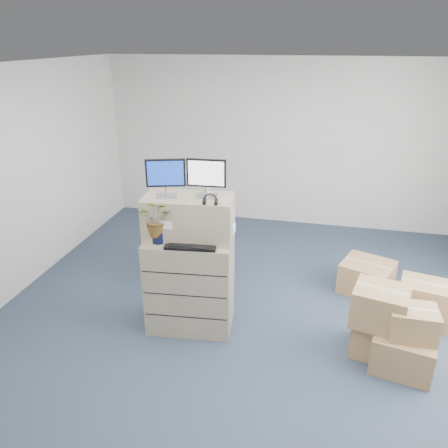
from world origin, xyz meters
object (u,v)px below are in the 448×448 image
Objects in this scene: potted_plant at (158,223)px; office_chair at (195,249)px; monitor_right at (206,176)px; keyboard at (191,245)px; monitor_left at (166,176)px; filing_cabinet_lower at (190,283)px; water_bottle at (196,225)px.

office_chair is (-0.01, 1.29, -0.93)m from potted_plant.
keyboard is at bearing -115.70° from monitor_right.
keyboard is 1.53m from office_chair.
potted_plant is at bearing -126.44° from monitor_left.
monitor_left is 0.89× the size of potted_plant.
filing_cabinet_lower is 1.19m from office_chair.
monitor_right reaches higher than monitor_left.
monitor_right is (0.18, 0.09, 1.23)m from filing_cabinet_lower.
monitor_left is 0.49m from potted_plant.
office_chair is at bearing 90.58° from potted_plant.
monitor_left reaches higher than keyboard.
monitor_left is at bearing 144.49° from keyboard.
office_chair is (-0.36, 1.31, -0.72)m from keyboard.
monitor_left is 0.75× the size of keyboard.
potted_plant is at bearing -157.60° from filing_cabinet_lower.
monitor_left is (-0.22, 0.00, 1.23)m from filing_cabinet_lower.
keyboard is at bearing 85.41° from office_chair.
keyboard is (0.30, -0.17, -0.67)m from monitor_left.
monitor_left is 1.80m from office_chair.
water_bottle is (0.06, 0.08, 0.68)m from filing_cabinet_lower.
monitor_left is 1.48× the size of water_bottle.
water_bottle is at bearing 47.92° from filing_cabinet_lower.
monitor_left is at bearing 173.28° from filing_cabinet_lower.
potted_plant reaches higher than office_chair.
filing_cabinet_lower is 2.67× the size of monitor_right.
keyboard reaches higher than office_chair.
keyboard is 0.27m from water_bottle.
office_chair is at bearing 99.00° from keyboard.
water_bottle reaches higher than filing_cabinet_lower.
office_chair is at bearing 98.52° from filing_cabinet_lower.
water_bottle is 0.41m from potted_plant.
monitor_left is at bearing 73.14° from office_chair.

